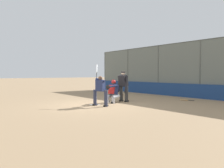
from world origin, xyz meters
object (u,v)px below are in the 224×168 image
at_px(catcher_behind_plate, 113,91).
at_px(umpire_home, 123,85).
at_px(batter_at_plate, 100,90).
at_px(spare_bat_near_backstop, 185,100).
at_px(fielding_glove_on_dirt, 122,94).

relative_size(catcher_behind_plate, umpire_home, 0.73).
height_order(batter_at_plate, spare_bat_near_backstop, batter_at_plate).
xyz_separation_m(umpire_home, spare_bat_near_backstop, (-1.93, -3.23, -0.90)).
bearing_deg(spare_bat_near_backstop, catcher_behind_plate, 53.22).
bearing_deg(batter_at_plate, umpire_home, -91.94).
relative_size(batter_at_plate, fielding_glove_on_dirt, 7.37).
bearing_deg(umpire_home, batter_at_plate, 98.57).
xyz_separation_m(batter_at_plate, spare_bat_near_backstop, (-1.34, -5.28, -0.78)).
bearing_deg(spare_bat_near_backstop, fielding_glove_on_dirt, -2.66).
bearing_deg(batter_at_plate, spare_bat_near_backstop, -122.27).
bearing_deg(batter_at_plate, catcher_behind_plate, -83.55).
bearing_deg(fielding_glove_on_dirt, batter_at_plate, 128.37).
xyz_separation_m(batter_at_plate, umpire_home, (0.59, -2.05, 0.13)).
relative_size(catcher_behind_plate, spare_bat_near_backstop, 1.52).
relative_size(batter_at_plate, umpire_home, 1.20).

